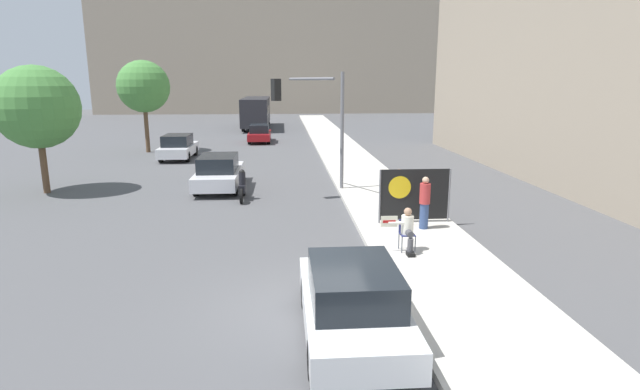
# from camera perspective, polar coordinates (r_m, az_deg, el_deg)

# --- Properties ---
(ground_plane) EXTENTS (160.00, 160.00, 0.00)m
(ground_plane) POSITION_cam_1_polar(r_m,az_deg,el_deg) (10.85, -1.28, -13.16)
(ground_plane) COLOR #4F4F51
(sidewalk_curb) EXTENTS (3.28, 90.00, 0.16)m
(sidewalk_curb) POSITION_cam_1_polar(r_m,az_deg,el_deg) (25.50, 4.87, 2.24)
(sidewalk_curb) COLOR beige
(sidewalk_curb) RESTS_ON ground_plane
(building_backdrop_far) EXTENTS (52.00, 12.00, 28.78)m
(building_backdrop_far) POSITION_cam_1_polar(r_m,az_deg,el_deg) (82.19, -5.66, 19.54)
(building_backdrop_far) COLOR gray
(building_backdrop_far) RESTS_ON ground_plane
(seated_protester) EXTENTS (0.96, 0.77, 1.22)m
(seated_protester) POSITION_cam_1_polar(r_m,az_deg,el_deg) (13.91, 9.94, -3.79)
(seated_protester) COLOR #474C56
(seated_protester) RESTS_ON sidewalk_curb
(jogger_on_sidewalk) EXTENTS (0.34, 0.34, 1.68)m
(jogger_on_sidewalk) POSITION_cam_1_polar(r_m,az_deg,el_deg) (16.14, 11.87, -0.83)
(jogger_on_sidewalk) COLOR #334775
(jogger_on_sidewalk) RESTS_ON sidewalk_curb
(pedestrian_behind) EXTENTS (0.34, 0.34, 1.63)m
(pedestrian_behind) POSITION_cam_1_polar(r_m,az_deg,el_deg) (17.70, 8.96, 0.40)
(pedestrian_behind) COLOR #334775
(pedestrian_behind) RESTS_ON sidewalk_curb
(protest_banner) EXTENTS (2.39, 0.06, 1.80)m
(protest_banner) POSITION_cam_1_polar(r_m,az_deg,el_deg) (16.75, 10.71, 0.06)
(protest_banner) COLOR slate
(protest_banner) RESTS_ON sidewalk_curb
(traffic_light_pole) EXTENTS (3.07, 2.84, 5.00)m
(traffic_light_pole) POSITION_cam_1_polar(r_m,az_deg,el_deg) (20.82, -0.36, 9.64)
(traffic_light_pole) COLOR slate
(traffic_light_pole) RESTS_ON sidewalk_curb
(parked_car_curbside) EXTENTS (1.82, 4.28, 1.47)m
(parked_car_curbside) POSITION_cam_1_polar(r_m,az_deg,el_deg) (9.57, 3.74, -12.04)
(parked_car_curbside) COLOR white
(parked_car_curbside) RESTS_ON ground_plane
(car_on_road_nearest) EXTENTS (1.86, 4.79, 1.53)m
(car_on_road_nearest) POSITION_cam_1_polar(r_m,az_deg,el_deg) (22.99, -11.48, 2.59)
(car_on_road_nearest) COLOR silver
(car_on_road_nearest) RESTS_ON ground_plane
(car_on_road_midblock) EXTENTS (1.81, 4.46, 1.53)m
(car_on_road_midblock) POSITION_cam_1_polar(r_m,az_deg,el_deg) (32.56, -15.90, 5.31)
(car_on_road_midblock) COLOR silver
(car_on_road_midblock) RESTS_ON ground_plane
(car_on_road_distant) EXTENTS (1.72, 4.45, 1.41)m
(car_on_road_distant) POSITION_cam_1_polar(r_m,az_deg,el_deg) (40.34, -6.92, 7.01)
(car_on_road_distant) COLOR maroon
(car_on_road_distant) RESTS_ON ground_plane
(city_bus_on_road) EXTENTS (2.57, 11.35, 3.10)m
(city_bus_on_road) POSITION_cam_1_polar(r_m,az_deg,el_deg) (52.61, -7.30, 9.53)
(city_bus_on_road) COLOR #232328
(city_bus_on_road) RESTS_ON ground_plane
(motorcycle_on_road) EXTENTS (0.28, 2.08, 1.27)m
(motorcycle_on_road) POSITION_cam_1_polar(r_m,az_deg,el_deg) (20.71, -8.85, 0.96)
(motorcycle_on_road) COLOR black
(motorcycle_on_road) RESTS_ON ground_plane
(street_tree_near_curb) EXTENTS (3.49, 3.49, 5.44)m
(street_tree_near_curb) POSITION_cam_1_polar(r_m,az_deg,el_deg) (24.42, -29.64, 8.70)
(street_tree_near_curb) COLOR brown
(street_tree_near_curb) RESTS_ON ground_plane
(street_tree_midblock) EXTENTS (3.45, 3.45, 6.15)m
(street_tree_midblock) POSITION_cam_1_polar(r_m,az_deg,el_deg) (36.07, -19.53, 11.59)
(street_tree_midblock) COLOR brown
(street_tree_midblock) RESTS_ON ground_plane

